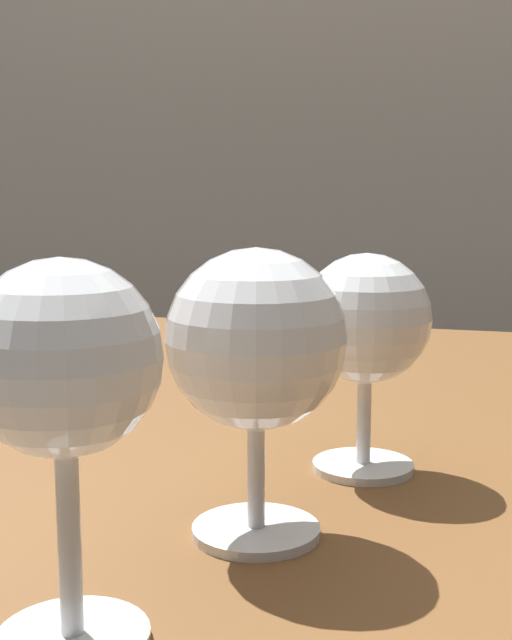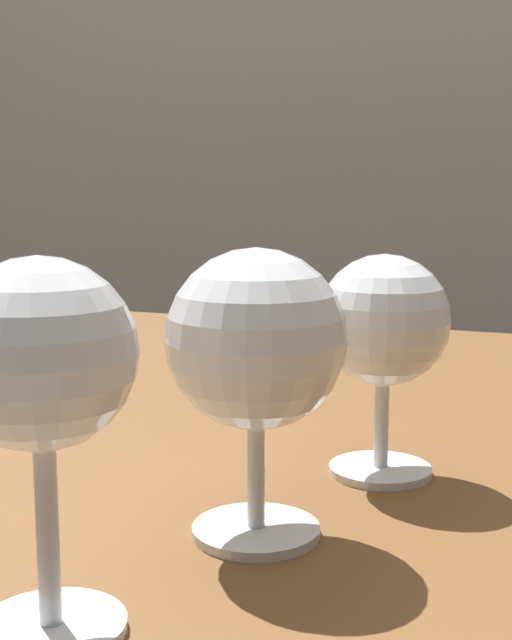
% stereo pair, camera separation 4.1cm
% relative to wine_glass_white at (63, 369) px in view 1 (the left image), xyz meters
% --- Properties ---
extents(dining_table, '(1.13, 0.91, 0.70)m').
position_rel_wine_glass_white_xyz_m(dining_table, '(-0.07, 0.34, -0.20)').
color(dining_table, brown).
rests_on(dining_table, ground_plane).
extents(wine_glass_white, '(0.07, 0.07, 0.15)m').
position_rel_wine_glass_white_xyz_m(wine_glass_white, '(0.00, 0.00, 0.00)').
color(wine_glass_white, white).
rests_on(wine_glass_white, dining_table).
extents(wine_glass_rose, '(0.09, 0.09, 0.15)m').
position_rel_wine_glass_white_xyz_m(wine_glass_rose, '(0.04, 0.12, -0.01)').
color(wine_glass_rose, white).
rests_on(wine_glass_rose, dining_table).
extents(wine_glass_chardonnay, '(0.08, 0.08, 0.14)m').
position_rel_wine_glass_white_xyz_m(wine_glass_chardonnay, '(0.08, 0.23, -0.02)').
color(wine_glass_chardonnay, white).
rests_on(wine_glass_chardonnay, dining_table).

